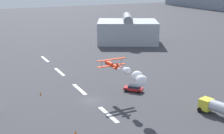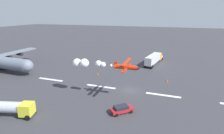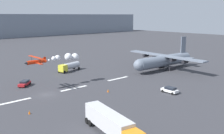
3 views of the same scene
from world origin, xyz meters
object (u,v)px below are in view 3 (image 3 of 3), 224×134
Objects in this scene: semi_truck_orange at (113,124)px; traffic_cone_near at (29,112)px; airport_staff_sedan at (25,83)px; followme_car_yellow at (170,90)px; fuel_tanker_truck at (69,66)px; cargo_transport_plane at (163,61)px; traffic_cone_far at (108,91)px; stunt_biplane_red at (62,58)px.

semi_truck_orange is 18.89m from traffic_cone_near.
airport_staff_sedan is at bearing 69.69° from traffic_cone_near.
semi_truck_orange is 27.32m from followme_car_yellow.
semi_truck_orange is 21.14× the size of traffic_cone_near.
fuel_tanker_truck is at bearing 22.49° from airport_staff_sedan.
traffic_cone_far is (-31.59, -7.43, -2.96)m from cargo_transport_plane.
fuel_tanker_truck is 38.26m from followme_car_yellow.
traffic_cone_near and traffic_cone_far have the same top height.
stunt_biplane_red is 1.01× the size of semi_truck_orange.
semi_truck_orange is at bearing -71.66° from traffic_cone_near.
semi_truck_orange is 37.97m from airport_staff_sedan.
fuel_tanker_truck is 11.82× the size of traffic_cone_near.
stunt_biplane_red is 34.05m from semi_truck_orange.
semi_truck_orange is at bearing -150.76° from cargo_transport_plane.
traffic_cone_far is (-11.10, 10.67, -0.44)m from followme_car_yellow.
traffic_cone_far is at bearing 136.14° from followme_car_yellow.
traffic_cone_far is at bearing -166.76° from cargo_transport_plane.
cargo_transport_plane is 46.68m from airport_staff_sedan.
stunt_biplane_red is 22.52m from traffic_cone_near.
stunt_biplane_red is at bearing 41.87° from traffic_cone_near.
cargo_transport_plane is at bearing 8.90° from traffic_cone_near.
semi_truck_orange is at bearing -92.28° from airport_staff_sedan.
semi_truck_orange is at bearing -114.21° from fuel_tanker_truck.
traffic_cone_near is (-52.50, -8.22, -2.96)m from cargo_transport_plane.
stunt_biplane_red reaches higher than airport_staff_sedan.
airport_staff_sedan is at bearing 87.72° from semi_truck_orange.
traffic_cone_near is (-15.91, -14.26, -7.15)m from stunt_biplane_red.
cargo_transport_plane is 53.23m from traffic_cone_near.
semi_truck_orange reaches higher than airport_staff_sedan.
fuel_tanker_truck is 2.09× the size of followme_car_yellow.
stunt_biplane_red is at bearing 72.72° from semi_truck_orange.
stunt_biplane_red is 29.78m from followme_car_yellow.
semi_truck_orange is at bearing -107.28° from stunt_biplane_red.
cargo_transport_plane reaches higher than stunt_biplane_red.
semi_truck_orange is 23.99m from traffic_cone_far.
cargo_transport_plane is at bearing -14.72° from airport_staff_sedan.
stunt_biplane_red reaches higher than traffic_cone_near.
semi_truck_orange is at bearing -128.82° from traffic_cone_far.
cargo_transport_plane reaches higher than fuel_tanker_truck.
fuel_tanker_truck is at bearing 65.79° from semi_truck_orange.
followme_car_yellow is 0.95× the size of airport_staff_sedan.
semi_truck_orange reaches higher than traffic_cone_near.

